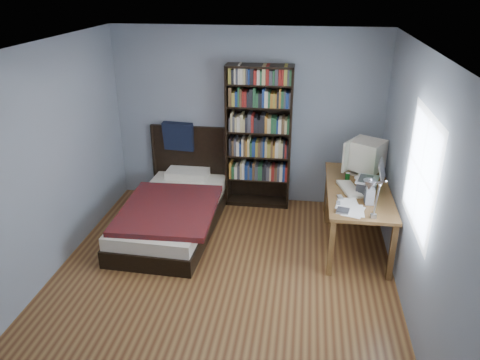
{
  "coord_description": "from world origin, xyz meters",
  "views": [
    {
      "loc": [
        0.81,
        -4.26,
        3.1
      ],
      "look_at": [
        0.12,
        0.58,
        0.95
      ],
      "focal_mm": 35.0,
      "sensor_mm": 36.0,
      "label": 1
    }
  ],
  "objects": [
    {
      "name": "room",
      "position": [
        0.03,
        -0.0,
        1.25
      ],
      "size": [
        4.2,
        4.24,
        2.5
      ],
      "color": "#583119",
      "rests_on": "ground"
    },
    {
      "name": "desk",
      "position": [
        1.5,
        1.49,
        0.42
      ],
      "size": [
        0.75,
        1.67,
        0.73
      ],
      "color": "brown",
      "rests_on": "floor"
    },
    {
      "name": "crt_monitor",
      "position": [
        1.6,
        1.48,
        1.0
      ],
      "size": [
        0.58,
        0.52,
        0.47
      ],
      "color": "beige",
      "rests_on": "desk"
    },
    {
      "name": "laptop",
      "position": [
        1.6,
        0.96,
        0.84
      ],
      "size": [
        0.38,
        0.37,
        0.39
      ],
      "color": "#2D2D30",
      "rests_on": "desk"
    },
    {
      "name": "desk_lamp",
      "position": [
        1.47,
        -0.08,
        1.24
      ],
      "size": [
        0.24,
        0.53,
        0.63
      ],
      "color": "#99999E",
      "rests_on": "desk"
    },
    {
      "name": "keyboard",
      "position": [
        1.39,
        0.97,
        0.75
      ],
      "size": [
        0.3,
        0.5,
        0.05
      ],
      "primitive_type": "cube",
      "rotation": [
        0.0,
        0.07,
        0.26
      ],
      "color": "#BBB49C",
      "rests_on": "desk"
    },
    {
      "name": "speaker",
      "position": [
        1.58,
        0.63,
        0.83
      ],
      "size": [
        0.1,
        0.1,
        0.19
      ],
      "primitive_type": "cube",
      "rotation": [
        0.0,
        0.0,
        0.03
      ],
      "color": "gray",
      "rests_on": "desk"
    },
    {
      "name": "soda_can",
      "position": [
        1.38,
        1.25,
        0.78
      ],
      "size": [
        0.06,
        0.06,
        0.11
      ],
      "primitive_type": "cylinder",
      "color": "#06320C",
      "rests_on": "desk"
    },
    {
      "name": "mouse",
      "position": [
        1.51,
        1.32,
        0.75
      ],
      "size": [
        0.07,
        0.12,
        0.04
      ],
      "primitive_type": "ellipsoid",
      "color": "silver",
      "rests_on": "desk"
    },
    {
      "name": "phone_silver",
      "position": [
        1.27,
        0.73,
        0.74
      ],
      "size": [
        0.08,
        0.12,
        0.02
      ],
      "primitive_type": "cube",
      "rotation": [
        0.0,
        0.0,
        0.22
      ],
      "color": "silver",
      "rests_on": "desk"
    },
    {
      "name": "phone_grey",
      "position": [
        1.24,
        0.58,
        0.74
      ],
      "size": [
        0.05,
        0.09,
        0.02
      ],
      "primitive_type": "cube",
      "rotation": [
        0.0,
        0.0,
        -0.04
      ],
      "color": "gray",
      "rests_on": "desk"
    },
    {
      "name": "external_drive",
      "position": [
        1.28,
        0.38,
        0.74
      ],
      "size": [
        0.16,
        0.16,
        0.03
      ],
      "primitive_type": "cube",
      "rotation": [
        0.0,
        0.0,
        -0.23
      ],
      "color": "gray",
      "rests_on": "desk"
    },
    {
      "name": "bookshelf",
      "position": [
        0.19,
        1.94,
        1.02
      ],
      "size": [
        0.91,
        0.3,
        2.02
      ],
      "color": "black",
      "rests_on": "floor"
    },
    {
      "name": "bed",
      "position": [
        -0.84,
        1.12,
        0.25
      ],
      "size": [
        1.21,
        2.22,
        1.16
      ],
      "color": "black",
      "rests_on": "floor"
    }
  ]
}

